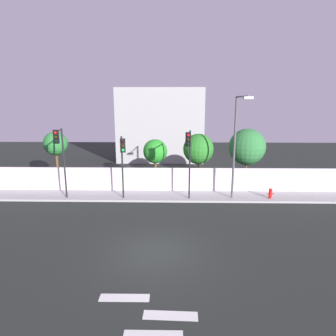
{
  "coord_description": "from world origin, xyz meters",
  "views": [
    {
      "loc": [
        0.83,
        -12.22,
        6.77
      ],
      "look_at": [
        0.43,
        6.5,
        2.61
      ],
      "focal_mm": 30.64,
      "sensor_mm": 36.0,
      "label": 1
    }
  ],
  "objects": [
    {
      "name": "ground_plane",
      "position": [
        0.0,
        0.0,
        0.0
      ],
      "size": [
        80.0,
        80.0,
        0.0
      ],
      "primitive_type": "plane",
      "color": "#222723"
    },
    {
      "name": "traffic_light_left",
      "position": [
        -6.93,
        6.9,
        3.79
      ],
      "size": [
        0.35,
        1.5,
        5.01
      ],
      "color": "black",
      "rests_on": "sidewalk"
    },
    {
      "name": "low_building_distant",
      "position": [
        -0.83,
        23.49,
        4.32
      ],
      "size": [
        10.2,
        6.0,
        8.65
      ],
      "primitive_type": "cube",
      "color": "#A0A0A0",
      "rests_on": "ground"
    },
    {
      "name": "traffic_light_right",
      "position": [
        1.82,
        6.81,
        3.72
      ],
      "size": [
        0.44,
        1.66,
        4.88
      ],
      "color": "black",
      "rests_on": "sidewalk"
    },
    {
      "name": "roadside_tree_leftmost",
      "position": [
        -8.97,
        11.08,
        3.58
      ],
      "size": [
        1.95,
        1.95,
        4.59
      ],
      "color": "brown",
      "rests_on": "ground"
    },
    {
      "name": "roadside_tree_midright",
      "position": [
        2.82,
        11.08,
        3.2
      ],
      "size": [
        2.5,
        2.5,
        4.46
      ],
      "color": "brown",
      "rests_on": "ground"
    },
    {
      "name": "sidewalk",
      "position": [
        0.0,
        8.2,
        0.07
      ],
      "size": [
        36.0,
        2.4,
        0.15
      ],
      "primitive_type": "cube",
      "color": "#9B9B9B",
      "rests_on": "ground"
    },
    {
      "name": "traffic_light_center",
      "position": [
        -2.65,
        6.76,
        3.44
      ],
      "size": [
        0.58,
        1.69,
        4.47
      ],
      "color": "black",
      "rests_on": "sidewalk"
    },
    {
      "name": "perimeter_wall",
      "position": [
        0.0,
        9.49,
        1.05
      ],
      "size": [
        36.0,
        0.18,
        1.8
      ],
      "primitive_type": "cube",
      "color": "silver",
      "rests_on": "sidewalk"
    },
    {
      "name": "crosswalk_marking",
      "position": [
        0.23,
        -4.53,
        0.0
      ],
      "size": [
        3.61,
        3.03,
        0.01
      ],
      "color": "silver",
      "rests_on": "ground"
    },
    {
      "name": "roadside_tree_rightmost",
      "position": [
        6.79,
        11.08,
        3.38
      ],
      "size": [
        2.97,
        2.97,
        4.87
      ],
      "color": "brown",
      "rests_on": "ground"
    },
    {
      "name": "fire_hydrant",
      "position": [
        7.79,
        7.68,
        0.55
      ],
      "size": [
        0.44,
        0.26,
        0.74
      ],
      "color": "red",
      "rests_on": "sidewalk"
    },
    {
      "name": "roadside_tree_midleft",
      "position": [
        -0.73,
        11.08,
        2.98
      ],
      "size": [
        1.99,
        1.99,
        4.0
      ],
      "color": "brown",
      "rests_on": "ground"
    },
    {
      "name": "street_lamp_curbside",
      "position": [
        5.09,
        7.49,
        4.37
      ],
      "size": [
        0.71,
        2.04,
        7.17
      ],
      "color": "#4C4C51",
      "rests_on": "sidewalk"
    }
  ]
}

